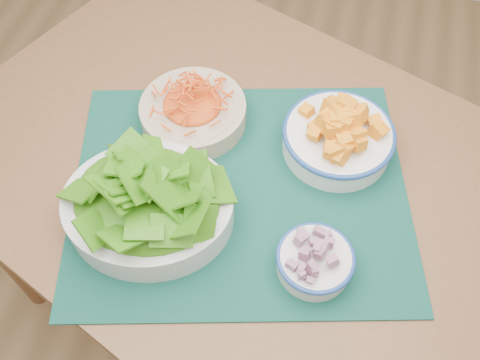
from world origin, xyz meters
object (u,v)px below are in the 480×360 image
(placemat, at_px, (240,190))
(squash_bowl, at_px, (339,133))
(lettuce_bowl, at_px, (147,200))
(onion_bowl, at_px, (315,259))
(carrot_bowl, at_px, (193,109))
(table, at_px, (254,198))

(placemat, xyz_separation_m, squash_bowl, (0.16, 0.14, 0.05))
(placemat, bearing_deg, lettuce_bowl, -159.58)
(squash_bowl, bearing_deg, lettuce_bowl, -141.23)
(placemat, xyz_separation_m, onion_bowl, (0.16, -0.12, 0.04))
(lettuce_bowl, relative_size, onion_bowl, 2.56)
(squash_bowl, bearing_deg, onion_bowl, -89.60)
(placemat, relative_size, carrot_bowl, 2.28)
(placemat, bearing_deg, squash_bowl, 26.25)
(squash_bowl, height_order, lettuce_bowl, lettuce_bowl)
(carrot_bowl, height_order, lettuce_bowl, lettuce_bowl)
(carrot_bowl, bearing_deg, squash_bowl, 0.35)
(table, xyz_separation_m, placemat, (-0.02, -0.05, 0.10))
(carrot_bowl, bearing_deg, onion_bowl, -41.77)
(squash_bowl, bearing_deg, placemat, -138.63)
(lettuce_bowl, bearing_deg, table, 31.62)
(placemat, relative_size, lettuce_bowl, 1.81)
(squash_bowl, xyz_separation_m, onion_bowl, (0.00, -0.26, -0.01))
(table, bearing_deg, onion_bowl, -28.13)
(placemat, bearing_deg, onion_bowl, -52.70)
(onion_bowl, bearing_deg, lettuce_bowl, 175.44)
(placemat, distance_m, lettuce_bowl, 0.18)
(lettuce_bowl, distance_m, onion_bowl, 0.30)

